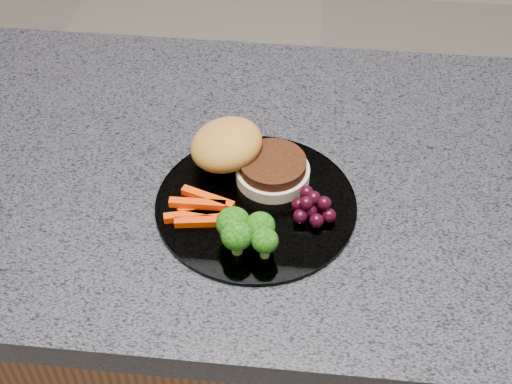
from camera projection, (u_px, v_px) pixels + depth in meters
island_cabinet at (298, 357)px, 1.30m from camera, size 1.20×0.60×0.86m
countertop at (312, 184)px, 0.98m from camera, size 1.20×0.60×0.04m
plate at (256, 204)px, 0.92m from camera, size 0.26×0.26×0.01m
burger at (243, 156)px, 0.95m from camera, size 0.17×0.13×0.05m
carrot_sticks at (202, 210)px, 0.90m from camera, size 0.09×0.06×0.02m
broccoli at (245, 230)px, 0.85m from camera, size 0.08×0.06×0.05m
grape_bunch at (313, 206)px, 0.89m from camera, size 0.06×0.06×0.03m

